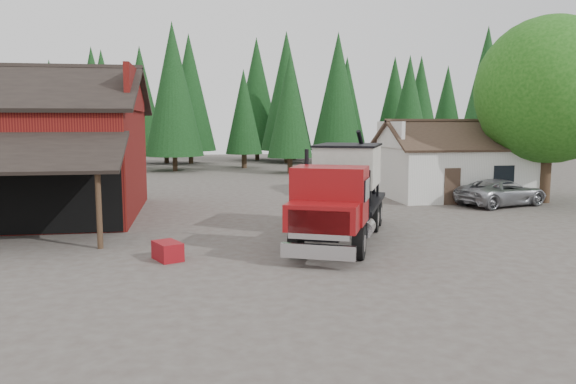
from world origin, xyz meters
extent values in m
plane|color=#483F39|center=(0.00, 0.00, 0.00)|extent=(120.00, 120.00, 0.00)
cube|color=maroon|center=(-11.00, 10.00, 2.50)|extent=(12.00, 10.00, 5.00)
cube|color=black|center=(-11.00, 12.50, 6.00)|extent=(12.80, 5.53, 2.35)
cube|color=maroon|center=(-5.00, 10.00, 6.00)|extent=(0.25, 7.00, 2.00)
cylinder|color=#382619|center=(-5.60, 2.10, 1.40)|extent=(0.20, 0.20, 2.80)
cube|color=silver|center=(13.00, 13.00, 1.50)|extent=(8.00, 6.00, 3.00)
cube|color=#38281E|center=(13.00, 11.50, 3.75)|extent=(8.60, 3.42, 1.80)
cube|color=#38281E|center=(13.00, 14.50, 3.75)|extent=(8.60, 3.42, 1.80)
cube|color=silver|center=(9.00, 13.00, 3.75)|extent=(0.20, 4.20, 1.50)
cube|color=silver|center=(17.00, 13.00, 3.75)|extent=(0.20, 4.20, 1.50)
cube|color=#38281E|center=(11.50, 9.98, 1.00)|extent=(0.90, 0.06, 2.00)
cube|color=black|center=(14.50, 9.98, 1.60)|extent=(1.20, 0.06, 1.00)
cylinder|color=#382619|center=(17.00, 10.00, 1.60)|extent=(0.60, 0.60, 3.20)
sphere|color=#1A4E11|center=(17.00, 10.00, 6.20)|extent=(8.00, 8.00, 8.00)
sphere|color=#1A4E11|center=(15.80, 10.80, 5.00)|extent=(4.40, 4.40, 4.40)
sphere|color=#1A4E11|center=(18.00, 9.20, 5.30)|extent=(4.80, 4.80, 4.80)
cylinder|color=#382619|center=(6.00, 30.00, 0.80)|extent=(0.44, 0.44, 1.60)
cone|color=black|center=(6.00, 30.00, 5.90)|extent=(3.96, 3.96, 9.00)
cylinder|color=#382619|center=(22.00, 26.00, 0.80)|extent=(0.44, 0.44, 1.60)
cone|color=black|center=(22.00, 26.00, 6.90)|extent=(4.84, 4.84, 11.00)
cylinder|color=#382619|center=(-4.00, 34.00, 0.80)|extent=(0.44, 0.44, 1.60)
cone|color=black|center=(-4.00, 34.00, 7.40)|extent=(5.28, 5.28, 12.00)
cylinder|color=black|center=(1.07, -0.12, 0.55)|extent=(0.77, 1.15, 1.11)
cylinder|color=black|center=(3.00, -0.98, 0.55)|extent=(0.77, 1.15, 1.11)
cylinder|color=black|center=(3.02, 4.29, 0.55)|extent=(0.77, 1.15, 1.11)
cylinder|color=black|center=(4.95, 3.44, 0.55)|extent=(0.77, 1.15, 1.11)
cylinder|color=black|center=(3.59, 5.58, 0.55)|extent=(0.77, 1.15, 1.11)
cylinder|color=black|center=(5.52, 4.73, 0.55)|extent=(0.77, 1.15, 1.11)
cube|color=black|center=(3.34, 2.39, 0.96)|extent=(4.51, 8.36, 0.40)
cube|color=silver|center=(1.41, -1.98, 0.55)|extent=(2.19, 1.10, 0.45)
cube|color=silver|center=(1.45, -1.88, 1.36)|extent=(1.79, 0.86, 0.91)
cube|color=maroon|center=(1.69, -1.33, 1.51)|extent=(2.60, 2.11, 0.85)
cube|color=maroon|center=(2.22, -0.14, 2.06)|extent=(2.90, 2.54, 1.86)
cube|color=black|center=(1.89, -0.87, 2.36)|extent=(1.96, 0.93, 0.91)
cylinder|color=black|center=(1.66, 1.10, 2.61)|extent=(0.19, 0.19, 1.81)
cube|color=black|center=(2.63, 0.78, 2.01)|extent=(2.30, 1.11, 1.61)
cube|color=black|center=(3.91, 3.68, 1.23)|extent=(4.70, 6.37, 0.16)
cube|color=beige|center=(3.91, 3.68, 2.72)|extent=(3.46, 3.97, 1.61)
cone|color=beige|center=(3.91, 3.68, 1.71)|extent=(2.92, 2.92, 0.70)
cube|color=black|center=(3.91, 3.68, 3.54)|extent=(3.59, 4.10, 0.08)
cylinder|color=black|center=(5.03, 4.73, 2.61)|extent=(1.54, 1.85, 3.07)
cube|color=maroon|center=(4.33, 6.13, 1.51)|extent=(0.88, 0.98, 0.45)
cylinder|color=silver|center=(3.54, -0.01, 0.85)|extent=(0.92, 1.15, 0.56)
imported|color=#9A9CA1|center=(14.00, 9.28, 0.72)|extent=(5.63, 3.81, 1.43)
cube|color=maroon|center=(-3.16, -0.01, 0.30)|extent=(1.10, 1.29, 0.60)
camera|label=1|loc=(-2.24, -18.27, 4.47)|focal=35.00mm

